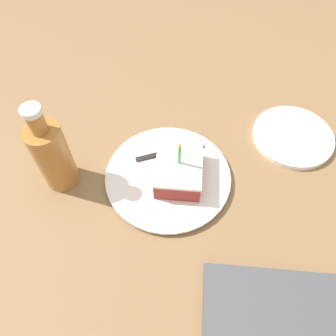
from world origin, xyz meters
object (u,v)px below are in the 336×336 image
Objects in this scene: fork at (175,150)px; cake_slice at (179,169)px; side_plate at (293,136)px; plate at (168,176)px; bottle at (52,155)px; marble_board at (279,336)px.

cake_slice is at bearing -79.36° from fork.
side_plate is at bearing 15.13° from fork.
side_plate is (0.31, 0.15, -0.00)m from plate.
fork is 0.28m from bottle.
marble_board is at bearing -57.72° from cake_slice.
plate is 1.78× the size of fork.
plate is 1.44× the size of side_plate.
side_plate is (0.30, 0.08, -0.01)m from fork.
bottle is 0.56m from marble_board.
marble_board is (0.47, -0.30, -0.08)m from bottle.
marble_board reaches higher than side_plate.
fork is 0.81× the size of side_plate.
plate is at bearing 175.26° from cake_slice.
plate is at bearing -153.90° from side_plate.
side_plate is (0.56, 0.17, -0.09)m from bottle.
fork is (0.01, 0.07, 0.01)m from plate.
cake_slice is (0.02, -0.00, 0.04)m from plate.
marble_board is (0.21, -0.39, -0.01)m from fork.
cake_slice is 0.49× the size of marble_board.
fork is at bearing 118.76° from marble_board.
fork is at bearing 81.30° from plate.
cake_slice reaches higher than plate.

